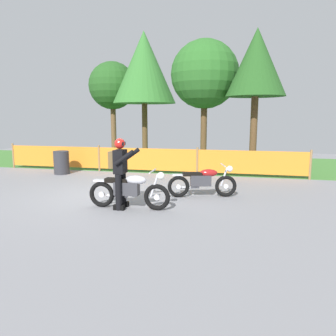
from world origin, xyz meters
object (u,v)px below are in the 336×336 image
(rider_lead, at_px, (120,169))
(oil_drum, at_px, (61,163))
(motorcycle_trailing, at_px, (203,181))
(motorcycle_lead, at_px, (129,190))

(rider_lead, relative_size, oil_drum, 1.92)
(motorcycle_trailing, xyz_separation_m, oil_drum, (-5.70, 2.36, 0.00))
(oil_drum, bearing_deg, motorcycle_lead, -43.22)
(oil_drum, bearing_deg, rider_lead, -44.84)
(motorcycle_trailing, bearing_deg, motorcycle_lead, -151.54)
(motorcycle_trailing, xyz_separation_m, rider_lead, (-1.81, -1.50, 0.51))
(rider_lead, height_order, oil_drum, rider_lead)
(motorcycle_lead, xyz_separation_m, rider_lead, (-0.22, -0.01, 0.49))
(motorcycle_lead, relative_size, oil_drum, 2.29)
(motorcycle_lead, relative_size, motorcycle_trailing, 1.08)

